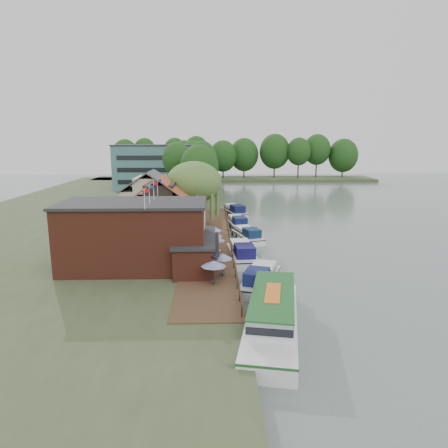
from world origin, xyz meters
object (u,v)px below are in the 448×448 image
object	(u,v)px
umbrella_1	(223,265)
umbrella_3	(216,246)
cottage_b	(151,197)
cruiser_0	(260,276)
tour_boat	(272,314)
cottage_a	(161,206)
cottage_c	(179,190)
cruiser_1	(242,251)
swan	(251,322)
cruiser_3	(238,222)
cruiser_4	(234,210)
cruiser_2	(247,233)
hotel_block	(161,167)
umbrella_4	(213,241)
pub	(153,235)
willow	(194,195)
umbrella_2	(210,256)
umbrella_0	(214,273)
umbrella_5	(214,235)

from	to	relation	value
umbrella_1	umbrella_3	distance (m)	7.35
cottage_b	umbrella_3	world-z (taller)	cottage_b
cruiser_0	tour_boat	size ratio (longest dim) A/B	0.68
cottage_a	cottage_b	distance (m)	10.44
cottage_c	cottage_b	bearing A→B (deg)	-113.96
cruiser_1	swan	world-z (taller)	cruiser_1
cruiser_3	tour_boat	size ratio (longest dim) A/B	0.66
umbrella_3	cruiser_3	xyz separation A→B (m)	(3.75, 19.83, -1.17)
cruiser_3	cottage_c	bearing A→B (deg)	126.82
cruiser_3	cruiser_4	world-z (taller)	cruiser_4
cruiser_1	cruiser_2	distance (m)	9.96
hotel_block	tour_boat	distance (m)	86.89
umbrella_4	tour_boat	distance (m)	20.26
pub	umbrella_3	xyz separation A→B (m)	(6.82, 3.88, -2.36)
cottage_c	swan	world-z (taller)	cottage_c
cottage_c	willow	size ratio (longest dim) A/B	0.82
umbrella_2	cruiser_3	size ratio (longest dim) A/B	0.26
hotel_block	cruiser_2	size ratio (longest dim) A/B	2.81
cottage_b	umbrella_2	world-z (taller)	cottage_b
umbrella_3	pub	bearing A→B (deg)	-150.40
hotel_block	swan	size ratio (longest dim) A/B	57.73
cruiser_0	cruiser_4	xyz separation A→B (m)	(-0.68, 38.37, 0.04)
umbrella_2	tour_boat	size ratio (longest dim) A/B	0.17
umbrella_1	umbrella_2	bearing A→B (deg)	111.82
willow	cottage_a	bearing A→B (deg)	-131.99
umbrella_1	cruiser_2	distance (m)	19.14
cottage_a	willow	distance (m)	6.80
willow	swan	xyz separation A→B (m)	(6.00, -32.17, -5.99)
umbrella_3	cruiser_4	size ratio (longest dim) A/B	0.24
willow	umbrella_0	world-z (taller)	willow
pub	cruiser_1	world-z (taller)	pub
cottage_b	cruiser_1	xyz separation A→B (m)	(14.04, -19.65, -4.03)
cruiser_2	cottage_c	bearing A→B (deg)	105.04
umbrella_0	umbrella_5	size ratio (longest dim) A/B	1.02
umbrella_5	cruiser_3	xyz separation A→B (m)	(3.96, 14.60, -1.17)
cottage_b	cruiser_4	bearing A→B (deg)	33.54
cottage_c	swan	size ratio (longest dim) A/B	19.32
cruiser_3	cottage_b	bearing A→B (deg)	165.98
cruiser_4	willow	bearing A→B (deg)	-132.49
cottage_a	cruiser_3	distance (m)	15.06
cottage_b	cruiser_3	bearing A→B (deg)	-5.08
cruiser_2	pub	bearing A→B (deg)	-143.69
pub	cruiser_0	bearing A→B (deg)	-18.20
cottage_c	willow	distance (m)	14.46
cottage_a	cruiser_3	size ratio (longest dim) A/B	0.92
umbrella_2	umbrella_5	size ratio (longest dim) A/B	1.00
cruiser_0	cruiser_2	size ratio (longest dim) A/B	1.07
umbrella_0	umbrella_4	world-z (taller)	same
cottage_c	cottage_a	bearing A→B (deg)	-93.01
cruiser_0	swan	world-z (taller)	cruiser_0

